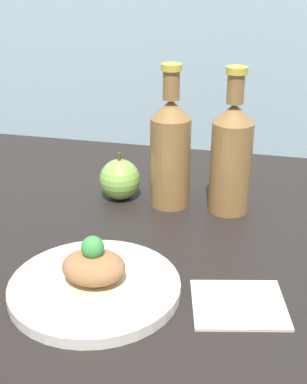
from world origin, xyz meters
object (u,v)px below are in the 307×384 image
(plate, at_px, (95,286))
(plated_food, at_px, (94,269))
(cider_bottle_right, at_px, (231,155))
(apple, at_px, (120,179))
(cider_bottle_left, at_px, (168,150))

(plate, xyz_separation_m, plated_food, (0.00, -0.00, 0.03))
(plate, relative_size, cider_bottle_right, 0.92)
(plate, height_order, apple, apple)
(plate, distance_m, cider_bottle_right, 0.37)
(plate, height_order, cider_bottle_left, cider_bottle_left)
(cider_bottle_left, distance_m, cider_bottle_right, 0.12)
(cider_bottle_left, height_order, cider_bottle_right, same)
(plate, xyz_separation_m, cider_bottle_left, (0.04, 0.32, 0.10))
(plate, bearing_deg, plated_food, -63.43)
(cider_bottle_right, xyz_separation_m, apple, (-0.22, 0.00, -0.07))
(plate, relative_size, cider_bottle_left, 0.92)
(plate, relative_size, apple, 2.59)
(cider_bottle_left, height_order, apple, cider_bottle_left)
(cider_bottle_left, distance_m, apple, 0.12)
(cider_bottle_right, distance_m, apple, 0.23)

